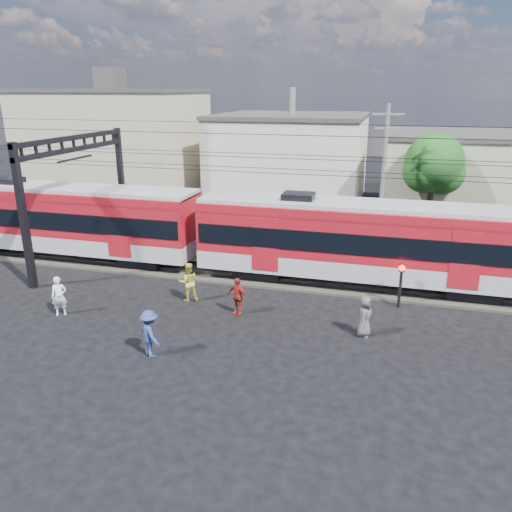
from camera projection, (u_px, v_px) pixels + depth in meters
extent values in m
plane|color=black|center=(198.00, 348.00, 18.77)|extent=(120.00, 120.00, 0.00)
cube|color=#2D2823|center=(254.00, 274.00, 26.06)|extent=(70.00, 3.40, 0.12)
cube|color=#59544C|center=(250.00, 277.00, 25.34)|extent=(70.00, 0.12, 0.12)
cube|color=#59544C|center=(258.00, 267.00, 26.71)|extent=(70.00, 0.12, 0.12)
cube|color=black|center=(145.00, 259.00, 27.54)|extent=(2.40, 2.20, 0.70)
cube|color=gray|center=(63.00, 238.00, 28.57)|extent=(16.00, 3.00, 0.90)
cube|color=maroon|center=(60.00, 210.00, 28.05)|extent=(16.00, 3.00, 2.40)
cube|color=black|center=(60.00, 214.00, 28.13)|extent=(15.68, 3.08, 0.95)
cube|color=gray|center=(57.00, 188.00, 27.65)|extent=(16.00, 2.60, 0.25)
cube|color=black|center=(260.00, 269.00, 25.89)|extent=(2.40, 2.20, 0.70)
cube|color=black|center=(471.00, 289.00, 23.32)|extent=(2.40, 2.20, 0.70)
cube|color=gray|center=(361.00, 264.00, 24.35)|extent=(16.00, 3.00, 0.90)
cube|color=maroon|center=(363.00, 231.00, 23.83)|extent=(16.00, 3.00, 2.40)
cube|color=black|center=(363.00, 236.00, 23.91)|extent=(15.68, 3.08, 0.95)
cube|color=gray|center=(365.00, 206.00, 23.44)|extent=(16.00, 2.60, 0.25)
cube|color=black|center=(23.00, 218.00, 23.37)|extent=(0.30, 0.30, 7.00)
cube|color=black|center=(122.00, 185.00, 31.60)|extent=(0.30, 0.30, 7.00)
cube|color=black|center=(73.00, 138.00, 26.44)|extent=(0.25, 9.30, 0.25)
cube|color=black|center=(74.00, 149.00, 26.63)|extent=(0.25, 9.30, 0.25)
cylinder|color=black|center=(250.00, 172.00, 23.70)|extent=(70.00, 0.03, 0.03)
cylinder|color=black|center=(258.00, 168.00, 24.98)|extent=(70.00, 0.03, 0.03)
cylinder|color=black|center=(250.00, 157.00, 23.47)|extent=(70.00, 0.03, 0.03)
cylinder|color=black|center=(258.00, 154.00, 24.76)|extent=(70.00, 0.03, 0.03)
cylinder|color=black|center=(231.00, 134.00, 20.50)|extent=(70.00, 0.03, 0.03)
cylinder|color=black|center=(272.00, 123.00, 26.90)|extent=(70.00, 0.03, 0.03)
cube|color=#B7AB8C|center=(116.00, 147.00, 43.56)|extent=(14.00, 10.00, 9.00)
cube|color=#3F3D3A|center=(111.00, 91.00, 42.08)|extent=(14.28, 10.20, 0.30)
cube|color=beige|center=(291.00, 160.00, 42.85)|extent=(12.00, 12.00, 7.00)
cube|color=#3F3D3A|center=(292.00, 116.00, 41.69)|extent=(12.24, 12.24, 0.30)
cube|color=#B7AB8C|center=(498.00, 180.00, 36.25)|extent=(16.00, 10.00, 6.00)
cube|color=#3F3D3A|center=(505.00, 135.00, 35.25)|extent=(16.32, 10.20, 0.30)
cylinder|color=slate|center=(383.00, 178.00, 29.63)|extent=(0.24, 0.24, 8.50)
cube|color=slate|center=(388.00, 114.00, 28.47)|extent=(1.80, 0.12, 0.12)
cube|color=slate|center=(387.00, 128.00, 28.72)|extent=(1.40, 0.12, 0.12)
cylinder|color=#382619|center=(429.00, 207.00, 32.34)|extent=(0.36, 0.36, 3.92)
sphere|color=#1D4F16|center=(434.00, 162.00, 31.41)|extent=(3.64, 3.64, 3.64)
sphere|color=#1D4F16|center=(443.00, 173.00, 31.76)|extent=(2.80, 2.80, 2.80)
imported|color=white|center=(59.00, 296.00, 21.26)|extent=(0.75, 0.69, 1.72)
imported|color=gold|center=(188.00, 282.00, 22.69)|extent=(1.11, 1.04, 1.82)
imported|color=navy|center=(150.00, 334.00, 17.90)|extent=(1.33, 1.23, 1.80)
imported|color=maroon|center=(237.00, 296.00, 21.30)|extent=(1.07, 0.78, 1.68)
imported|color=#4A4A4F|center=(365.00, 316.00, 19.41)|extent=(0.68, 0.90, 1.67)
cylinder|color=black|center=(400.00, 287.00, 21.99)|extent=(0.13, 0.13, 1.91)
sphere|color=#FF140C|center=(402.00, 268.00, 21.70)|extent=(0.30, 0.30, 0.30)
cube|color=black|center=(402.00, 268.00, 21.70)|extent=(0.27, 0.06, 0.37)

